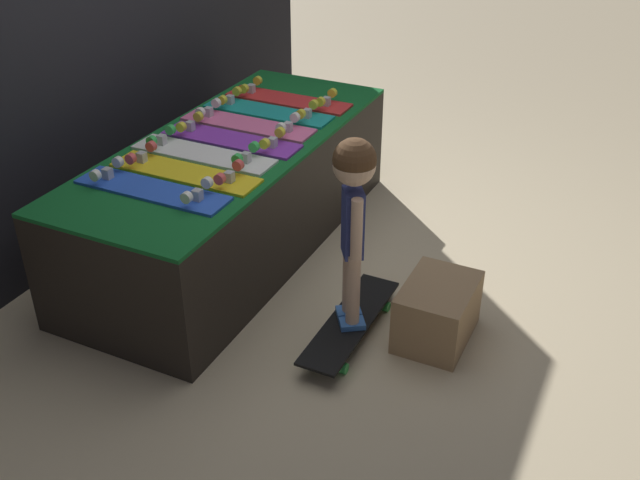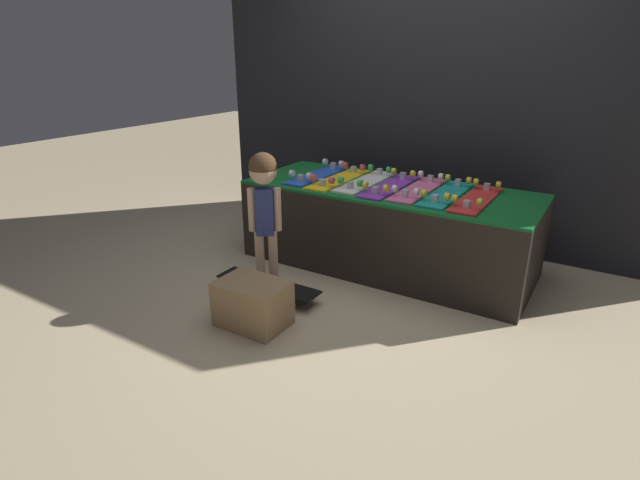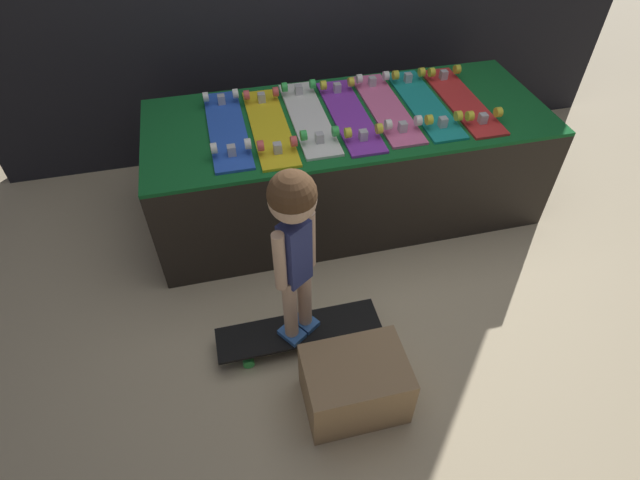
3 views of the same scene
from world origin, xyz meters
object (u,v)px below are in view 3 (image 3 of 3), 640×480
Objects in this scene: skateboard_purple_on_rack at (349,114)px; skateboard_pink_on_rack at (386,106)px; skateboard_blue_on_rack at (227,127)px; skateboard_on_floor at (299,331)px; skateboard_teal_on_rack at (424,102)px; child at (294,231)px; skateboard_yellow_on_rack at (269,125)px; storage_box at (355,384)px; skateboard_red_on_rack at (461,99)px; skateboard_white_on_rack at (308,116)px.

skateboard_purple_on_rack is 1.00× the size of skateboard_pink_on_rack.
skateboard_on_floor is (0.17, -0.95, -0.59)m from skateboard_blue_on_rack.
child is at bearing -134.64° from skateboard_teal_on_rack.
skateboard_pink_on_rack is 0.98× the size of skateboard_on_floor.
skateboard_yellow_on_rack is at bearing 52.77° from child.
skateboard_blue_on_rack is 1.00× the size of skateboard_purple_on_rack.
skateboard_yellow_on_rack is 0.98× the size of skateboard_on_floor.
storage_box is at bearing -112.40° from skateboard_pink_on_rack.
skateboard_teal_on_rack is 1.80× the size of storage_box.
skateboard_blue_on_rack is 1.80× the size of storage_box.
skateboard_on_floor is at bearing -126.84° from skateboard_pink_on_rack.
child is at bearing -126.84° from skateboard_pink_on_rack.
skateboard_on_floor is (-1.16, -0.93, -0.59)m from skateboard_red_on_rack.
skateboard_on_floor is at bearing -93.11° from skateboard_yellow_on_rack.
skateboard_blue_on_rack is 1.00× the size of skateboard_yellow_on_rack.
skateboard_red_on_rack is at bearing -1.55° from skateboard_white_on_rack.
skateboard_yellow_on_rack is at bearing 86.89° from skateboard_on_floor.
skateboard_blue_on_rack is 0.97m from child.
skateboard_white_on_rack and skateboard_pink_on_rack have the same top height.
skateboard_teal_on_rack reaches higher than storage_box.
skateboard_teal_on_rack is (0.22, -0.01, 0.00)m from skateboard_pink_on_rack.
skateboard_teal_on_rack reaches higher than skateboard_on_floor.
skateboard_red_on_rack is (1.11, 0.02, 0.00)m from skateboard_yellow_on_rack.
skateboard_teal_on_rack is 0.83× the size of child.
skateboard_blue_on_rack is 1.11m from skateboard_teal_on_rack.
skateboard_white_on_rack is 0.66m from skateboard_teal_on_rack.
skateboard_blue_on_rack reaches higher than skateboard_on_floor.
storage_box is at bearing -75.56° from skateboard_blue_on_rack.
skateboard_blue_on_rack is 1.00× the size of skateboard_teal_on_rack.
skateboard_yellow_on_rack is 0.92m from child.
skateboard_yellow_on_rack is 0.22m from skateboard_white_on_rack.
skateboard_yellow_on_rack and skateboard_teal_on_rack have the same top height.
skateboard_blue_on_rack is at bearing 178.22° from skateboard_purple_on_rack.
skateboard_yellow_on_rack and skateboard_white_on_rack have the same top height.
skateboard_white_on_rack is at bearing 1.04° from skateboard_blue_on_rack.
skateboard_on_floor is (-0.93, -0.95, -0.59)m from skateboard_teal_on_rack.
child is at bearing -26.57° from skateboard_on_floor.
skateboard_red_on_rack is at bearing -0.69° from skateboard_blue_on_rack.
skateboard_blue_on_rack is 1.13m from skateboard_on_floor.
skateboard_purple_on_rack is 0.83× the size of child.
skateboard_red_on_rack is (0.66, 0.00, 0.00)m from skateboard_purple_on_rack.
skateboard_white_on_rack is 0.83× the size of child.
skateboard_teal_on_rack is at bearing -0.03° from skateboard_blue_on_rack.
skateboard_red_on_rack is 0.98× the size of skateboard_on_floor.
skateboard_red_on_rack reaches higher than storage_box.
skateboard_pink_on_rack is 1.00× the size of skateboard_red_on_rack.
skateboard_pink_on_rack is 0.83× the size of child.
skateboard_teal_on_rack is 1.61m from storage_box.
skateboard_purple_on_rack is 1.00× the size of skateboard_teal_on_rack.
child reaches higher than skateboard_red_on_rack.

